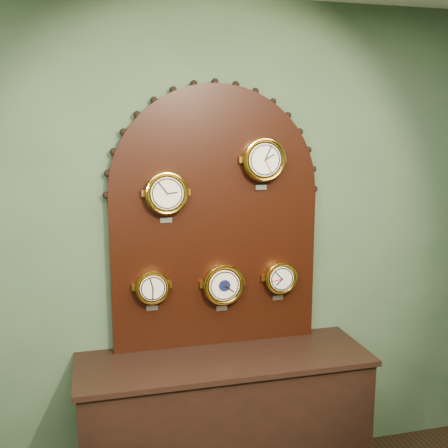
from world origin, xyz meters
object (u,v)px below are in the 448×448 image
object	(u,v)px
hygrometer	(152,287)
tide_clock	(280,278)
display_board	(215,210)
arabic_clock	(263,160)
barometer	(223,284)
shop_counter	(225,427)
roman_clock	(166,193)

from	to	relation	value
hygrometer	tide_clock	world-z (taller)	tide_clock
display_board	arabic_clock	bearing A→B (deg)	-14.36
barometer	tide_clock	bearing A→B (deg)	0.22
hygrometer	arabic_clock	bearing A→B (deg)	-0.13
shop_counter	tide_clock	size ratio (longest dim) A/B	6.54
shop_counter	arabic_clock	size ratio (longest dim) A/B	5.36
shop_counter	roman_clock	bearing A→B (deg)	152.04
tide_clock	roman_clock	bearing A→B (deg)	-179.90
hygrometer	barometer	bearing A→B (deg)	-0.19
arabic_clock	tide_clock	distance (m)	0.70
tide_clock	arabic_clock	bearing A→B (deg)	-179.28
shop_counter	arabic_clock	xyz separation A→B (m)	(0.26, 0.15, 1.51)
shop_counter	hygrometer	bearing A→B (deg)	157.77
arabic_clock	hygrometer	size ratio (longest dim) A/B	1.22
display_board	arabic_clock	size ratio (longest dim) A/B	5.13
hygrometer	tide_clock	xyz separation A→B (m)	(0.75, -0.00, 0.00)
display_board	barometer	bearing A→B (deg)	-66.64
barometer	tide_clock	world-z (taller)	barometer
roman_clock	tide_clock	distance (m)	0.84
display_board	roman_clock	world-z (taller)	display_board
shop_counter	hygrometer	distance (m)	0.91
display_board	barometer	world-z (taller)	display_board
shop_counter	roman_clock	size ratio (longest dim) A/B	5.54
roman_clock	barometer	bearing A→B (deg)	-0.03
arabic_clock	hygrometer	xyz separation A→B (m)	(-0.64, 0.00, -0.69)
hygrometer	tide_clock	bearing A→B (deg)	-0.00
display_board	barometer	size ratio (longest dim) A/B	5.27
hygrometer	tide_clock	size ratio (longest dim) A/B	1.00
arabic_clock	tide_clock	xyz separation A→B (m)	(0.11, 0.00, -0.69)
shop_counter	arabic_clock	bearing A→B (deg)	30.25
shop_counter	tide_clock	bearing A→B (deg)	22.35
barometer	arabic_clock	bearing A→B (deg)	-0.02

